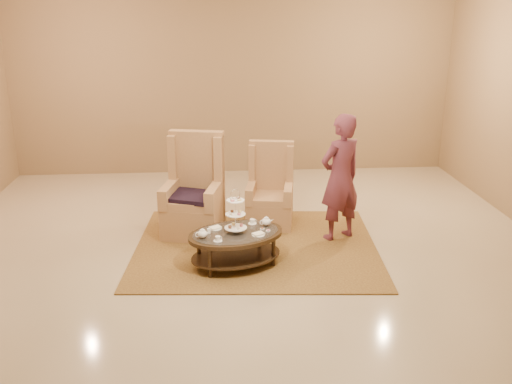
{
  "coord_description": "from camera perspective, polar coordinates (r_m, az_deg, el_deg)",
  "views": [
    {
      "loc": [
        -0.36,
        -6.45,
        3.05
      ],
      "look_at": [
        0.13,
        0.2,
        0.83
      ],
      "focal_mm": 40.0,
      "sensor_mm": 36.0,
      "label": 1
    }
  ],
  "objects": [
    {
      "name": "person",
      "position": [
        7.59,
        8.42,
        1.4
      ],
      "size": [
        0.74,
        0.65,
        1.72
      ],
      "rotation": [
        0.0,
        0.0,
        3.62
      ],
      "color": "brown",
      "rests_on": "ground"
    },
    {
      "name": "ceiling",
      "position": [
        7.15,
        -0.96,
        -6.87
      ],
      "size": [
        8.0,
        8.0,
        0.02
      ],
      "primitive_type": "cube",
      "color": "silver",
      "rests_on": "ground"
    },
    {
      "name": "armchair_right",
      "position": [
        8.18,
        1.43,
        -0.52
      ],
      "size": [
        0.74,
        0.76,
        1.18
      ],
      "rotation": [
        0.0,
        0.0,
        -0.17
      ],
      "color": "tan",
      "rests_on": "ground"
    },
    {
      "name": "ground",
      "position": [
        7.15,
        -0.96,
        -6.87
      ],
      "size": [
        8.0,
        8.0,
        0.0
      ],
      "primitive_type": "plane",
      "color": "tan",
      "rests_on": "ground"
    },
    {
      "name": "armchair_left",
      "position": [
        7.9,
        -6.18,
        -0.77
      ],
      "size": [
        0.9,
        0.92,
        1.39
      ],
      "rotation": [
        0.0,
        0.0,
        -0.22
      ],
      "color": "tan",
      "rests_on": "ground"
    },
    {
      "name": "tea_table",
      "position": [
        6.88,
        -2.03,
        -4.65
      ],
      "size": [
        1.37,
        1.14,
        0.98
      ],
      "rotation": [
        0.0,
        0.0,
        0.33
      ],
      "color": "black",
      "rests_on": "ground"
    },
    {
      "name": "wall_back",
      "position": [
        10.54,
        -2.3,
        11.3
      ],
      "size": [
        8.0,
        0.04,
        3.5
      ],
      "primitive_type": "cube",
      "color": "#8D704D",
      "rests_on": "ground"
    },
    {
      "name": "rug",
      "position": [
        7.52,
        0.01,
        -5.45
      ],
      "size": [
        3.31,
        2.83,
        0.02
      ],
      "rotation": [
        0.0,
        0.0,
        -0.07
      ],
      "color": "olive",
      "rests_on": "ground"
    }
  ]
}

